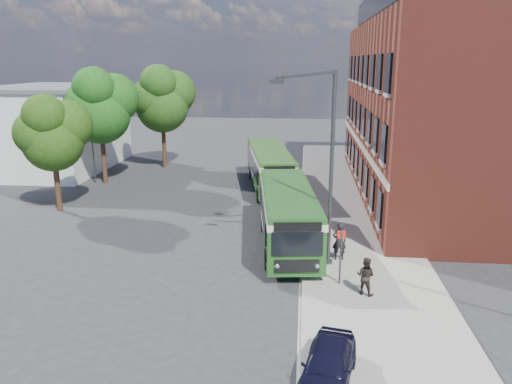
# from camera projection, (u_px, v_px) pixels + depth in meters

# --- Properties ---
(ground) EXTENTS (120.00, 120.00, 0.00)m
(ground) POSITION_uv_depth(u_px,v_px,m) (225.00, 247.00, 25.98)
(ground) COLOR #29292C
(ground) RESTS_ON ground
(pavement) EXTENTS (6.00, 48.00, 0.15)m
(pavement) POSITION_uv_depth(u_px,v_px,m) (349.00, 206.00, 33.01)
(pavement) COLOR gray
(pavement) RESTS_ON ground
(kerb_line) EXTENTS (0.12, 48.00, 0.01)m
(kerb_line) POSITION_uv_depth(u_px,v_px,m) (302.00, 206.00, 33.31)
(kerb_line) COLOR beige
(kerb_line) RESTS_ON ground
(brick_office) EXTENTS (12.10, 26.00, 14.20)m
(brick_office) POSITION_uv_depth(u_px,v_px,m) (451.00, 97.00, 34.45)
(brick_office) COLOR maroon
(brick_office) RESTS_ON ground
(white_building) EXTENTS (9.40, 13.40, 7.30)m
(white_building) POSITION_uv_depth(u_px,v_px,m) (55.00, 128.00, 44.05)
(white_building) COLOR silver
(white_building) RESTS_ON ground
(flagpole) EXTENTS (0.95, 0.10, 9.00)m
(flagpole) POSITION_uv_depth(u_px,v_px,m) (91.00, 120.00, 38.40)
(flagpole) COLOR #36393B
(flagpole) RESTS_ON ground
(street_lamp) EXTENTS (2.96, 2.38, 9.00)m
(street_lamp) POSITION_uv_depth(u_px,v_px,m) (323.00, 166.00, 22.38)
(street_lamp) COLOR #36393B
(street_lamp) RESTS_ON ground
(bus_stop_sign) EXTENTS (0.35, 0.08, 2.52)m
(bus_stop_sign) POSITION_uv_depth(u_px,v_px,m) (341.00, 254.00, 21.03)
(bus_stop_sign) COLOR #36393B
(bus_stop_sign) RESTS_ON ground
(bus_front) EXTENTS (3.70, 10.33, 3.02)m
(bus_front) POSITION_uv_depth(u_px,v_px,m) (288.00, 212.00, 25.76)
(bus_front) COLOR #22511C
(bus_front) RESTS_ON ground
(bus_rear) EXTENTS (4.56, 11.68, 3.02)m
(bus_rear) POSITION_uv_depth(u_px,v_px,m) (270.00, 164.00, 37.47)
(bus_rear) COLOR #2B5C1D
(bus_rear) RESTS_ON ground
(parked_car) EXTENTS (2.13, 3.79, 1.22)m
(parked_car) POSITION_uv_depth(u_px,v_px,m) (328.00, 365.00, 14.60)
(parked_car) COLOR black
(parked_car) RESTS_ON pavement
(pedestrian_a) EXTENTS (0.70, 0.48, 1.83)m
(pedestrian_a) POSITION_uv_depth(u_px,v_px,m) (339.00, 241.00, 23.73)
(pedestrian_a) COLOR black
(pedestrian_a) RESTS_ON pavement
(pedestrian_b) EXTENTS (0.96, 0.88, 1.59)m
(pedestrian_b) POSITION_uv_depth(u_px,v_px,m) (365.00, 276.00, 20.20)
(pedestrian_b) COLOR black
(pedestrian_b) RESTS_ON pavement
(tree_left) EXTENTS (4.44, 4.22, 7.49)m
(tree_left) POSITION_uv_depth(u_px,v_px,m) (52.00, 132.00, 30.92)
(tree_left) COLOR #322012
(tree_left) RESTS_ON ground
(tree_mid) EXTENTS (5.33, 5.07, 9.00)m
(tree_mid) POSITION_uv_depth(u_px,v_px,m) (100.00, 105.00, 37.95)
(tree_mid) COLOR #322012
(tree_mid) RESTS_ON ground
(tree_right) EXTENTS (5.40, 5.14, 9.13)m
(tree_right) POSITION_uv_depth(u_px,v_px,m) (162.00, 98.00, 43.66)
(tree_right) COLOR #322012
(tree_right) RESTS_ON ground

